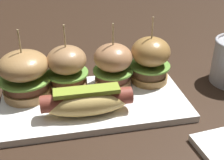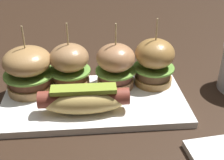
{
  "view_description": "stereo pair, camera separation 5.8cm",
  "coord_description": "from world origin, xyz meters",
  "px_view_note": "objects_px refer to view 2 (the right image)",
  "views": [
    {
      "loc": [
        -0.06,
        -0.49,
        0.34
      ],
      "look_at": [
        0.04,
        0.0,
        0.05
      ],
      "focal_mm": 47.35,
      "sensor_mm": 36.0,
      "label": 1
    },
    {
      "loc": [
        -0.01,
        -0.5,
        0.34
      ],
      "look_at": [
        0.04,
        0.0,
        0.05
      ],
      "focal_mm": 47.35,
      "sensor_mm": 36.0,
      "label": 2
    }
  ],
  "objects_px": {
    "slider_far_left": "(28,69)",
    "slider_far_right": "(154,62)",
    "slider_center_left": "(70,66)",
    "hot_dog": "(84,100)",
    "platter_main": "(94,101)",
    "slider_center_right": "(116,66)"
  },
  "relations": [
    {
      "from": "platter_main",
      "to": "slider_center_left",
      "type": "height_order",
      "value": "slider_center_left"
    },
    {
      "from": "hot_dog",
      "to": "slider_center_right",
      "type": "xyz_separation_m",
      "value": [
        0.07,
        0.09,
        0.02
      ]
    },
    {
      "from": "slider_center_left",
      "to": "slider_far_right",
      "type": "xyz_separation_m",
      "value": [
        0.18,
        0.0,
        0.0
      ]
    },
    {
      "from": "slider_center_right",
      "to": "platter_main",
      "type": "bearing_deg",
      "value": -136.51
    },
    {
      "from": "hot_dog",
      "to": "slider_center_right",
      "type": "height_order",
      "value": "slider_center_right"
    },
    {
      "from": "platter_main",
      "to": "slider_center_left",
      "type": "bearing_deg",
      "value": 134.61
    },
    {
      "from": "platter_main",
      "to": "hot_dog",
      "type": "relative_size",
      "value": 2.2
    },
    {
      "from": "slider_center_right",
      "to": "slider_far_right",
      "type": "bearing_deg",
      "value": 3.3
    },
    {
      "from": "platter_main",
      "to": "slider_far_right",
      "type": "height_order",
      "value": "slider_far_right"
    },
    {
      "from": "slider_far_right",
      "to": "platter_main",
      "type": "bearing_deg",
      "value": -158.88
    },
    {
      "from": "hot_dog",
      "to": "slider_far_right",
      "type": "distance_m",
      "value": 0.18
    },
    {
      "from": "slider_far_left",
      "to": "slider_far_right",
      "type": "bearing_deg",
      "value": 1.76
    },
    {
      "from": "slider_center_right",
      "to": "slider_far_right",
      "type": "height_order",
      "value": "slider_far_right"
    },
    {
      "from": "hot_dog",
      "to": "slider_far_left",
      "type": "relative_size",
      "value": 1.18
    },
    {
      "from": "platter_main",
      "to": "slider_far_left",
      "type": "relative_size",
      "value": 2.6
    },
    {
      "from": "slider_center_left",
      "to": "slider_center_right",
      "type": "bearing_deg",
      "value": -0.8
    },
    {
      "from": "hot_dog",
      "to": "slider_far_left",
      "type": "bearing_deg",
      "value": 141.9
    },
    {
      "from": "platter_main",
      "to": "slider_far_left",
      "type": "bearing_deg",
      "value": 161.93
    },
    {
      "from": "platter_main",
      "to": "slider_far_right",
      "type": "bearing_deg",
      "value": 21.12
    },
    {
      "from": "hot_dog",
      "to": "slider_center_left",
      "type": "xyz_separation_m",
      "value": [
        -0.03,
        0.09,
        0.02
      ]
    },
    {
      "from": "platter_main",
      "to": "slider_far_right",
      "type": "relative_size",
      "value": 2.51
    },
    {
      "from": "slider_center_left",
      "to": "hot_dog",
      "type": "bearing_deg",
      "value": -73.25
    }
  ]
}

